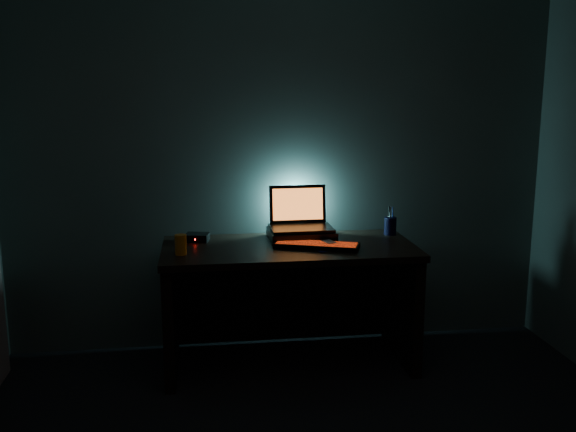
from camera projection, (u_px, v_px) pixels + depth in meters
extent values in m
cube|color=#404946|center=(281.00, 155.00, 4.08)|extent=(3.50, 0.00, 2.50)
cube|color=black|center=(289.00, 249.00, 3.82)|extent=(1.50, 0.70, 0.04)
cube|color=black|center=(171.00, 314.00, 3.80)|extent=(0.06, 0.64, 0.71)
cube|color=black|center=(402.00, 303.00, 3.99)|extent=(0.06, 0.64, 0.71)
cube|color=black|center=(282.00, 292.00, 4.21)|extent=(1.38, 0.02, 0.65)
cube|color=black|center=(301.00, 234.00, 3.97)|extent=(0.41, 0.31, 0.06)
cube|color=black|center=(301.00, 228.00, 3.96)|extent=(0.39, 0.27, 0.02)
cube|color=black|center=(298.00, 204.00, 4.06)|extent=(0.36, 0.05, 0.24)
cube|color=#DD5E17|center=(298.00, 204.00, 4.06)|extent=(0.32, 0.04, 0.20)
cube|color=black|center=(317.00, 245.00, 3.76)|extent=(0.52, 0.32, 0.03)
cube|color=red|center=(317.00, 243.00, 3.76)|extent=(0.49, 0.29, 0.00)
cube|color=#0A114C|center=(329.00, 246.00, 3.78)|extent=(0.27, 0.26, 0.00)
cube|color=gray|center=(329.00, 244.00, 3.78)|extent=(0.08, 0.11, 0.03)
cylinder|color=black|center=(390.00, 226.00, 4.09)|extent=(0.08, 0.08, 0.11)
cylinder|color=orange|center=(181.00, 245.00, 3.60)|extent=(0.09, 0.09, 0.12)
cube|color=black|center=(197.00, 237.00, 3.92)|extent=(0.16, 0.14, 0.05)
sphere|color=#FF0C07|center=(195.00, 240.00, 3.86)|extent=(0.01, 0.01, 0.01)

